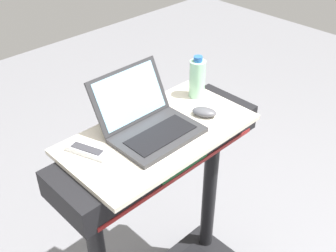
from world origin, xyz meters
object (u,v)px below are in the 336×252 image
at_px(laptop, 149,122).
at_px(water_bottle, 197,78).
at_px(computer_mouse, 204,112).
at_px(tv_remote, 87,151).

height_order(laptop, water_bottle, laptop).
bearing_deg(water_bottle, laptop, -170.54).
height_order(computer_mouse, water_bottle, water_bottle).
distance_m(laptop, computer_mouse, 0.25).
height_order(computer_mouse, tv_remote, computer_mouse).
distance_m(computer_mouse, tv_remote, 0.50).
bearing_deg(computer_mouse, tv_remote, 137.62).
bearing_deg(computer_mouse, laptop, 134.85).
relative_size(water_bottle, tv_remote, 1.13).
xyz_separation_m(laptop, water_bottle, (0.33, 0.05, 0.04)).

